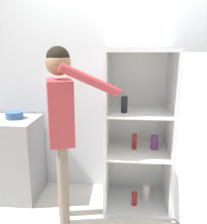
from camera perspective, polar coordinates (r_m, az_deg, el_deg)
The scene contains 5 objects.
wall_back at distance 3.04m, azimuth 3.60°, elevation 6.16°, with size 7.00×0.06×2.55m.
refrigerator at distance 2.70m, azimuth 10.43°, elevation -4.66°, with size 1.10×1.23×1.67m.
person at distance 2.42m, azimuth -9.22°, elevation -0.14°, with size 0.73×0.49×1.69m.
counter at distance 3.24m, azimuth -20.54°, elevation -9.25°, with size 0.76×0.55×0.91m.
bowl at distance 3.07m, azimuth -18.82°, elevation -0.65°, with size 0.19×0.19×0.07m.
Camera 1 is at (0.06, -2.04, 1.65)m, focal length 42.00 mm.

